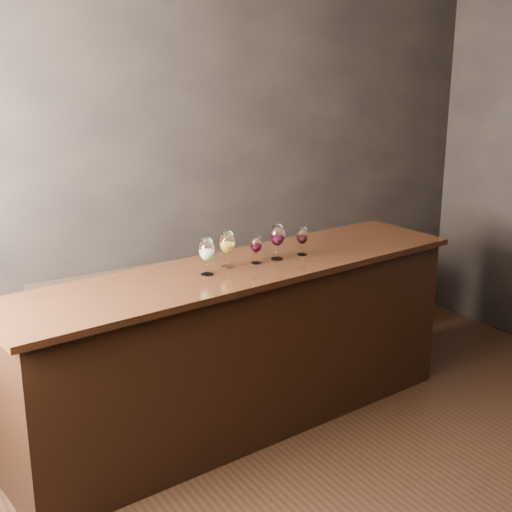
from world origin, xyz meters
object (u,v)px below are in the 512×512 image
bar_counter (241,351)px  glass_red_c (302,237)px  glass_amber (227,243)px  glass_red_b (277,236)px  glass_red_a (256,245)px  back_bar_shelf (204,321)px  glass_white (207,251)px

bar_counter → glass_red_c: size_ratio=16.59×
glass_amber → glass_red_c: 0.53m
bar_counter → glass_red_b: bearing=-1.8°
bar_counter → glass_amber: 0.70m
glass_red_b → glass_red_c: glass_red_b is taller
glass_red_a → glass_red_b: glass_red_b is taller
glass_amber → glass_red_c: (0.53, -0.02, -0.03)m
back_bar_shelf → glass_red_b: 1.08m
glass_red_b → glass_amber: bearing=176.7°
glass_red_b → glass_red_c: 0.19m
glass_red_a → glass_red_c: (0.34, 0.00, 0.00)m
glass_amber → glass_red_a: 0.19m
glass_amber → glass_red_a: bearing=-7.8°
back_bar_shelf → glass_red_a: bearing=-90.8°
back_bar_shelf → glass_red_a: (-0.01, -0.74, 0.75)m
back_bar_shelf → glass_red_c: 1.10m
bar_counter → glass_red_c: glass_red_c is taller
back_bar_shelf → glass_red_a: size_ratio=14.01×
bar_counter → glass_red_a: (0.12, 0.01, 0.66)m
glass_white → glass_red_b: 0.52m
bar_counter → back_bar_shelf: (0.13, 0.76, -0.08)m
glass_white → glass_red_b: glass_red_b is taller
back_bar_shelf → bar_counter: bearing=-99.8°
glass_white → glass_red_c: glass_white is taller
glass_red_a → glass_red_c: bearing=0.7°
bar_counter → glass_amber: bearing=142.2°
glass_white → glass_red_a: 0.36m
glass_red_a → glass_red_c: 0.34m
bar_counter → glass_white: glass_white is taller
glass_white → glass_amber: glass_amber is taller
glass_red_b → bar_counter: bearing=-175.9°
glass_white → glass_red_c: (0.70, 0.05, -0.02)m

